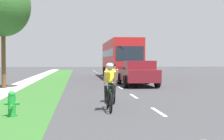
% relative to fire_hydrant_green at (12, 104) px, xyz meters
% --- Properties ---
extents(ground_plane, '(120.00, 120.00, 0.00)m').
position_rel_fire_hydrant_green_xyz_m(ground_plane, '(4.54, 12.72, -0.37)').
color(ground_plane, '#38383A').
extents(grass_verge, '(2.38, 70.00, 0.01)m').
position_rel_fire_hydrant_green_xyz_m(grass_verge, '(0.00, 12.72, -0.37)').
color(grass_verge, '#2D6026').
rests_on(grass_verge, ground_plane).
extents(sidewalk_concrete, '(1.28, 70.00, 0.10)m').
position_rel_fire_hydrant_green_xyz_m(sidewalk_concrete, '(-1.83, 12.72, -0.37)').
color(sidewalk_concrete, '#B2ADA3').
rests_on(sidewalk_concrete, ground_plane).
extents(lane_markings_center, '(0.12, 53.13, 0.01)m').
position_rel_fire_hydrant_green_xyz_m(lane_markings_center, '(4.54, 16.72, -0.37)').
color(lane_markings_center, white).
rests_on(lane_markings_center, ground_plane).
extents(fire_hydrant_green, '(0.44, 0.38, 0.76)m').
position_rel_fire_hydrant_green_xyz_m(fire_hydrant_green, '(0.00, 0.00, 0.00)').
color(fire_hydrant_green, '#1E8C33').
rests_on(fire_hydrant_green, ground_plane).
extents(cyclist_lead, '(0.42, 1.72, 1.58)m').
position_rel_fire_hydrant_green_xyz_m(cyclist_lead, '(2.98, 0.80, 0.44)').
color(cyclist_lead, black).
rests_on(cyclist_lead, ground_plane).
extents(cyclist_trailing, '(0.42, 1.72, 1.58)m').
position_rel_fire_hydrant_green_xyz_m(cyclist_trailing, '(3.31, 2.93, 0.44)').
color(cyclist_trailing, black).
rests_on(cyclist_trailing, ground_plane).
extents(pickup_maroon, '(2.22, 5.10, 1.64)m').
position_rel_fire_hydrant_green_xyz_m(pickup_maroon, '(5.83, 11.03, 0.46)').
color(pickup_maroon, maroon).
rests_on(pickup_maroon, ground_plane).
extents(bus_red, '(2.78, 11.60, 3.48)m').
position_rel_fire_hydrant_green_xyz_m(bus_red, '(6.04, 21.33, 1.61)').
color(bus_red, red).
rests_on(bus_red, ground_plane).
extents(street_tree_near, '(3.15, 3.15, 6.50)m').
position_rel_fire_hydrant_green_xyz_m(street_tree_near, '(-2.30, 9.55, 4.38)').
color(street_tree_near, brown).
rests_on(street_tree_near, ground_plane).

